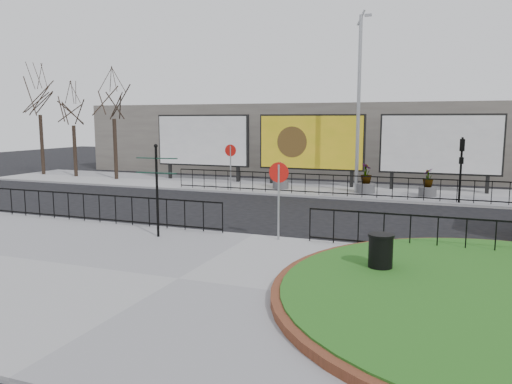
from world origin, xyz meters
The scene contains 22 objects.
ground centered at (0.00, 0.00, 0.00)m, with size 90.00×90.00×0.00m, color black.
pavement_near centered at (0.00, -5.00, 0.06)m, with size 30.00×10.00×0.12m, color gray.
pavement_far centered at (0.00, 12.00, 0.06)m, with size 44.00×6.00×0.12m, color gray.
railing_near_left centered at (-6.00, -0.30, 0.67)m, with size 10.00×0.10×1.10m, color black, non-canonical shape.
railing_near_right centered at (6.50, -0.30, 0.67)m, with size 9.00×0.10×1.10m, color black, non-canonical shape.
railing_far centered at (1.00, 9.30, 0.67)m, with size 18.00×0.10×1.10m, color black, non-canonical shape.
speed_sign_far centered at (-5.00, 9.40, 1.92)m, with size 0.64×0.07×2.47m.
speed_sign_near centered at (1.00, -0.40, 1.92)m, with size 0.64×0.07×2.47m.
billboard_left centered at (-8.50, 12.97, 2.60)m, with size 6.20×0.31×4.10m.
billboard_mid centered at (-1.50, 12.97, 2.60)m, with size 6.20×0.31×4.10m.
billboard_right centered at (5.50, 12.97, 2.60)m, with size 6.20×0.31×4.10m.
lamp_post centered at (1.51, 11.00, 4.83)m, with size 0.74×0.18×9.23m.
signal_pole_a centered at (6.50, 9.34, 2.10)m, with size 0.22×0.26×3.00m.
tree_left centered at (-14.00, 11.50, 3.62)m, with size 2.00×2.00×7.00m, color #2D2119, non-canonical shape.
tree_mid centered at (-17.50, 11.80, 3.22)m, with size 2.00×2.00×6.20m, color #2D2119, non-canonical shape.
tree_far centered at (-20.50, 12.00, 3.87)m, with size 2.00×2.00×7.50m, color #2D2119, non-canonical shape.
building_backdrop centered at (0.00, 22.00, 2.50)m, with size 40.00×10.00×5.00m, color slate.
fingerpost_sign centered at (-2.80, -1.41, 1.94)m, with size 1.41×0.33×3.02m.
litter_bin centered at (4.50, -3.05, 0.65)m, with size 0.63×0.63×1.04m.
planter_a centered at (-2.68, 11.00, 0.70)m, with size 0.88×0.88×1.47m.
planter_b centered at (2.00, 11.00, 0.72)m, with size 0.95×0.95×1.56m.
planter_c centered at (5.06, 11.00, 0.64)m, with size 0.87×0.87×1.38m.
Camera 1 is at (5.89, -15.13, 3.90)m, focal length 35.00 mm.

